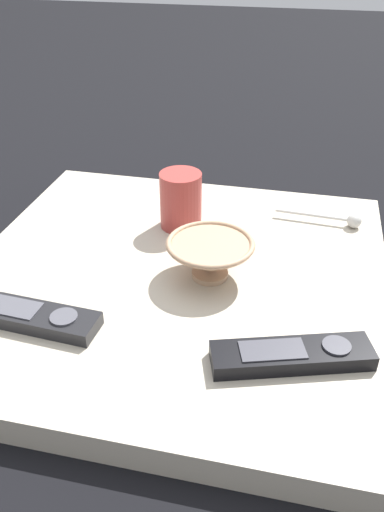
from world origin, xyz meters
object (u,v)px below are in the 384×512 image
Objects in this scene: cereal_bowl at (210,257)px; teaspoon at (345,220)px; coffee_mug at (181,200)px; tv_remote_near at (29,316)px; tv_remote_far at (292,355)px.

cereal_bowl is 0.29m from teaspoon.
teaspoon is (0.20, -0.20, -0.02)m from cereal_bowl.
coffee_mug is 0.50× the size of tv_remote_near.
tv_remote_near is 0.35m from tv_remote_far.
coffee_mug is 0.48× the size of tv_remote_far.
tv_remote_far reaches higher than tv_remote_near.
cereal_bowl is 1.34× the size of coffee_mug.
cereal_bowl is 0.65× the size of tv_remote_far.
cereal_bowl is 0.27m from tv_remote_near.
tv_remote_near is 0.97× the size of tv_remote_far.
coffee_mug is 0.66× the size of teaspoon.
tv_remote_near is at bearing 126.08° from cereal_bowl.
cereal_bowl is 0.88× the size of teaspoon.
teaspoon is (0.06, -0.28, -0.04)m from coffee_mug.
coffee_mug is 0.33m from tv_remote_near.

